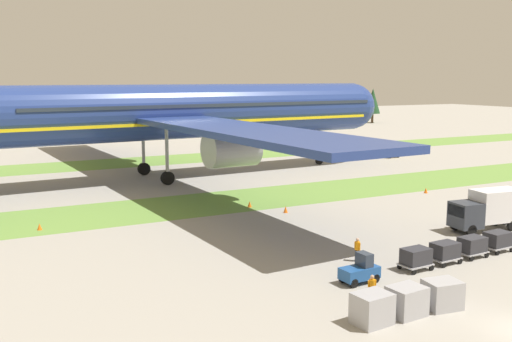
% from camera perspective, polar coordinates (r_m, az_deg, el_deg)
% --- Properties ---
extents(grass_strip_near, '(320.00, 10.97, 0.01)m').
position_cam_1_polar(grass_strip_near, '(63.54, -2.49, -2.94)').
color(grass_strip_near, olive).
rests_on(grass_strip_near, ground).
extents(grass_strip_far, '(320.00, 10.97, 0.01)m').
position_cam_1_polar(grass_strip_far, '(94.98, -11.10, 0.93)').
color(grass_strip_far, olive).
rests_on(grass_strip_far, ground).
extents(airliner, '(68.50, 84.33, 24.71)m').
position_cam_1_polar(airliner, '(77.61, -8.35, 5.78)').
color(airliner, navy).
rests_on(airliner, ground).
extents(baggage_tug, '(2.67, 1.44, 1.97)m').
position_cam_1_polar(baggage_tug, '(39.17, 10.21, -9.60)').
color(baggage_tug, '#1E4C8E').
rests_on(baggage_tug, ground).
extents(cargo_dolly_lead, '(2.28, 1.62, 1.55)m').
position_cam_1_polar(cargo_dolly_lead, '(42.45, 15.43, -8.16)').
color(cargo_dolly_lead, '#A3A3A8').
rests_on(cargo_dolly_lead, ground).
extents(cargo_dolly_second, '(2.28, 1.62, 1.55)m').
position_cam_1_polar(cargo_dolly_second, '(44.50, 18.07, -7.48)').
color(cargo_dolly_second, '#A3A3A8').
rests_on(cargo_dolly_second, ground).
extents(cargo_dolly_third, '(2.28, 1.62, 1.55)m').
position_cam_1_polar(cargo_dolly_third, '(46.65, 20.46, -6.84)').
color(cargo_dolly_third, '#A3A3A8').
rests_on(cargo_dolly_third, ground).
extents(cargo_dolly_fourth, '(2.28, 1.62, 1.55)m').
position_cam_1_polar(cargo_dolly_fourth, '(48.87, 22.63, -6.26)').
color(cargo_dolly_fourth, '#A3A3A8').
rests_on(cargo_dolly_fourth, ground).
extents(catering_truck, '(7.17, 3.05, 3.58)m').
position_cam_1_polar(catering_truck, '(55.03, 21.87, -3.43)').
color(catering_truck, '#2D333D').
rests_on(catering_truck, ground).
extents(pushback_tractor, '(2.67, 1.45, 1.97)m').
position_cam_1_polar(pushback_tractor, '(100.22, 13.24, 1.75)').
color(pushback_tractor, yellow).
rests_on(pushback_tractor, ground).
extents(ground_crew_marshaller, '(0.36, 0.55, 1.74)m').
position_cam_1_polar(ground_crew_marshaller, '(43.48, 9.92, -7.51)').
color(ground_crew_marshaller, black).
rests_on(ground_crew_marshaller, ground).
extents(ground_crew_loader, '(0.55, 0.36, 1.74)m').
position_cam_1_polar(ground_crew_loader, '(35.90, 11.32, -11.18)').
color(ground_crew_loader, black).
rests_on(ground_crew_loader, ground).
extents(uld_container_0, '(2.12, 1.75, 1.69)m').
position_cam_1_polar(uld_container_0, '(34.62, 14.57, -12.26)').
color(uld_container_0, '#A3A3A8').
rests_on(uld_container_0, ground).
extents(uld_container_1, '(2.19, 1.85, 1.66)m').
position_cam_1_polar(uld_container_1, '(36.21, 17.82, -11.46)').
color(uld_container_1, '#A3A3A8').
rests_on(uld_container_1, ground).
extents(uld_container_2, '(2.14, 1.78, 1.75)m').
position_cam_1_polar(uld_container_2, '(33.08, 11.33, -13.12)').
color(uld_container_2, '#A3A3A8').
rests_on(uld_container_2, ground).
extents(taxiway_marker_0, '(0.44, 0.44, 0.64)m').
position_cam_1_polar(taxiway_marker_0, '(70.48, 16.35, -1.84)').
color(taxiway_marker_0, orange).
rests_on(taxiway_marker_0, ground).
extents(taxiway_marker_1, '(0.44, 0.44, 0.66)m').
position_cam_1_polar(taxiway_marker_1, '(58.00, 2.93, -3.79)').
color(taxiway_marker_1, orange).
rests_on(taxiway_marker_1, ground).
extents(taxiway_marker_2, '(0.44, 0.44, 0.63)m').
position_cam_1_polar(taxiway_marker_2, '(60.39, -0.63, -3.27)').
color(taxiway_marker_2, orange).
rests_on(taxiway_marker_2, ground).
extents(taxiway_marker_3, '(0.44, 0.44, 0.59)m').
position_cam_1_polar(taxiway_marker_3, '(54.93, -20.49, -5.14)').
color(taxiway_marker_3, orange).
rests_on(taxiway_marker_3, ground).
extents(distant_tree_line, '(175.43, 8.07, 11.73)m').
position_cam_1_polar(distant_tree_line, '(139.22, -17.37, 5.97)').
color(distant_tree_line, '#4C3823').
rests_on(distant_tree_line, ground).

